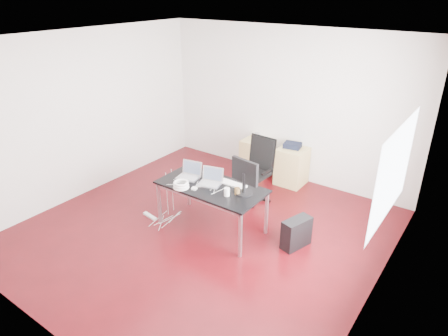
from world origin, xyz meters
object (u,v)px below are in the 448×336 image
Objects in this scene: desk at (211,189)px; filing_cabinet_left at (256,157)px; pc_tower at (296,233)px; office_chair at (257,166)px; filing_cabinet_right at (292,166)px.

desk is 2.17m from filing_cabinet_left.
filing_cabinet_left is 2.48m from pc_tower.
desk is 1.22m from office_chair.
pc_tower is at bearing -61.08° from filing_cabinet_right.
office_chair is 2.40× the size of pc_tower.
pc_tower is (1.26, 0.32, -0.46)m from desk.
office_chair reaches higher than pc_tower.
filing_cabinet_left is (-0.53, 0.87, -0.26)m from office_chair.
desk is 1.48× the size of office_chair.
filing_cabinet_left is 1.00× the size of filing_cabinet_right.
pc_tower is at bearing -45.27° from filing_cabinet_left.
office_chair is 1.05m from filing_cabinet_left.
desk reaches higher than filing_cabinet_left.
office_chair is 1.54× the size of filing_cabinet_right.
desk is 2.29× the size of filing_cabinet_left.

